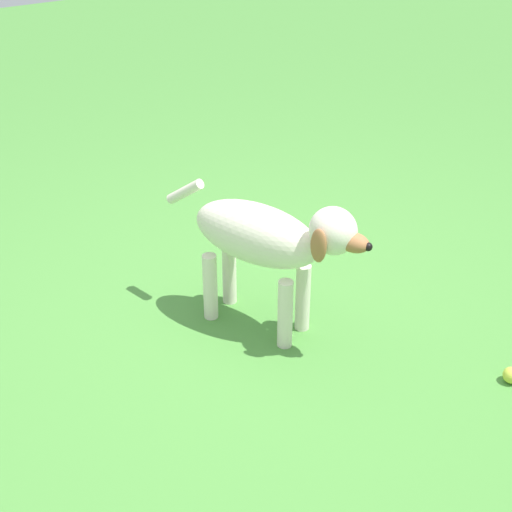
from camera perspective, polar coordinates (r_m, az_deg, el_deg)
ground at (r=3.18m, az=2.22°, el=-6.11°), size 14.00×14.00×0.00m
dog at (r=3.00m, az=0.90°, el=1.27°), size 0.90×0.46×0.65m
tennis_ball_0 at (r=3.08m, az=18.96°, el=-8.62°), size 0.07×0.07×0.07m
tennis_ball_1 at (r=3.86m, az=6.45°, el=1.45°), size 0.07×0.07×0.07m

